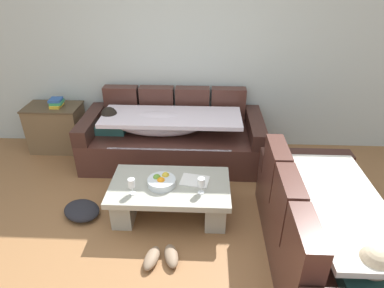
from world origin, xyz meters
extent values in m
plane|color=#91633B|center=(0.00, 0.00, 0.00)|extent=(14.00, 14.00, 0.00)
cube|color=#B5C1BE|center=(0.00, 2.15, 1.35)|extent=(9.00, 0.10, 2.70)
cube|color=#492821|center=(-0.03, 1.60, 0.21)|extent=(2.27, 0.92, 0.42)
cube|color=#492821|center=(-0.74, 1.98, 0.65)|extent=(0.45, 0.16, 0.46)
cube|color=#492821|center=(-0.27, 1.98, 0.65)|extent=(0.45, 0.16, 0.46)
cube|color=#492821|center=(0.21, 1.98, 0.65)|extent=(0.45, 0.16, 0.46)
cube|color=#492821|center=(0.69, 1.98, 0.65)|extent=(0.45, 0.16, 0.46)
cube|color=#3A201B|center=(-1.07, 1.60, 0.52)|extent=(0.18, 0.92, 0.20)
cube|color=#3A201B|center=(1.02, 1.60, 0.52)|extent=(0.18, 0.92, 0.20)
cube|color=#2D6660|center=(-0.80, 1.59, 0.47)|extent=(0.36, 0.28, 0.11)
sphere|color=beige|center=(-0.80, 1.55, 0.64)|extent=(0.21, 0.21, 0.21)
sphere|color=black|center=(-0.80, 1.55, 0.67)|extent=(0.20, 0.20, 0.20)
ellipsoid|color=silver|center=(-0.18, 1.55, 0.56)|extent=(1.10, 0.44, 0.28)
cube|color=silver|center=(-0.03, 1.53, 0.66)|extent=(1.70, 0.60, 0.05)
cube|color=silver|center=(-0.03, 1.16, 0.23)|extent=(1.44, 0.04, 0.38)
cube|color=#492821|center=(1.44, -0.02, 0.21)|extent=(0.92, 1.87, 0.42)
cube|color=#492821|center=(1.06, -0.53, 0.65)|extent=(0.16, 0.47, 0.46)
cube|color=#492821|center=(1.06, -0.02, 0.65)|extent=(0.16, 0.47, 0.46)
cube|color=#492821|center=(1.06, 0.48, 0.65)|extent=(0.16, 0.47, 0.46)
cube|color=#3A201B|center=(1.44, 0.82, 0.52)|extent=(0.92, 0.18, 0.20)
cube|color=#2D6660|center=(1.45, -0.60, 0.47)|extent=(0.28, 0.36, 0.11)
sphere|color=beige|center=(1.49, -0.60, 0.64)|extent=(0.21, 0.21, 0.21)
sphere|color=#CCB793|center=(1.49, -0.60, 0.67)|extent=(0.20, 0.20, 0.20)
ellipsoid|color=silver|center=(1.49, 0.02, 0.56)|extent=(0.44, 0.95, 0.28)
cube|color=silver|center=(1.51, -0.02, 0.66)|extent=(0.60, 1.39, 0.05)
cube|color=silver|center=(1.88, -0.02, 0.23)|extent=(0.04, 1.18, 0.38)
cube|color=#A4A596|center=(0.05, 0.54, 0.35)|extent=(1.20, 0.68, 0.06)
cube|color=#A4A596|center=(-0.41, 0.54, 0.16)|extent=(0.20, 0.54, 0.32)
cube|color=#A4A596|center=(0.51, 0.54, 0.16)|extent=(0.20, 0.54, 0.32)
cylinder|color=silver|center=(-0.03, 0.53, 0.42)|extent=(0.28, 0.28, 0.07)
sphere|color=orange|center=(-0.03, 0.51, 0.44)|extent=(0.08, 0.08, 0.08)
sphere|color=#5F962F|center=(-0.08, 0.56, 0.44)|extent=(0.08, 0.08, 0.08)
sphere|color=gold|center=(0.00, 0.60, 0.44)|extent=(0.08, 0.08, 0.08)
cylinder|color=silver|center=(-0.29, 0.38, 0.38)|extent=(0.06, 0.06, 0.01)
cylinder|color=silver|center=(-0.29, 0.38, 0.42)|extent=(0.01, 0.01, 0.07)
cylinder|color=silver|center=(-0.29, 0.38, 0.50)|extent=(0.07, 0.07, 0.08)
cylinder|color=silver|center=(0.36, 0.42, 0.38)|extent=(0.06, 0.06, 0.01)
cylinder|color=silver|center=(0.36, 0.42, 0.42)|extent=(0.01, 0.01, 0.07)
cylinder|color=silver|center=(0.36, 0.42, 0.50)|extent=(0.07, 0.07, 0.08)
cube|color=white|center=(0.29, 0.61, 0.39)|extent=(0.31, 0.26, 0.01)
cube|color=brown|center=(-1.65, 1.85, 0.31)|extent=(0.70, 0.42, 0.62)
cube|color=#4E3D29|center=(-1.65, 1.85, 0.63)|extent=(0.72, 0.44, 0.02)
cube|color=gold|center=(-1.58, 1.84, 0.66)|extent=(0.13, 0.20, 0.04)
cube|color=#338C59|center=(-1.58, 1.86, 0.69)|extent=(0.17, 0.19, 0.03)
cube|color=#2D569E|center=(-1.59, 1.86, 0.73)|extent=(0.16, 0.18, 0.03)
ellipsoid|color=#8C7259|center=(-0.06, -0.10, 0.04)|extent=(0.17, 0.29, 0.09)
ellipsoid|color=#8C7259|center=(0.11, -0.07, 0.04)|extent=(0.18, 0.29, 0.09)
ellipsoid|color=#232328|center=(-0.88, 0.48, 0.06)|extent=(0.51, 0.48, 0.12)
camera|label=1|loc=(0.39, -2.11, 2.35)|focal=30.79mm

